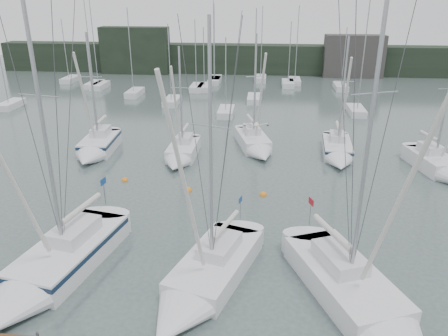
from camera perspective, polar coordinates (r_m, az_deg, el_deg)
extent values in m
plane|color=#455451|center=(22.78, -4.03, -15.95)|extent=(160.00, 160.00, 0.00)
cube|color=black|center=(80.50, 3.19, 14.03)|extent=(90.00, 4.00, 5.00)
cube|color=black|center=(81.63, -11.51, 14.81)|extent=(12.00, 3.00, 8.00)
cube|color=#3A3735|center=(79.70, 16.58, 13.82)|extent=(10.00, 3.00, 7.00)
cube|color=white|center=(72.26, 9.19, 11.10)|extent=(1.80, 4.50, 0.90)
cylinder|color=#9C9EA4|center=(70.87, 9.52, 15.77)|extent=(0.12, 0.12, 11.07)
cube|color=white|center=(71.65, -16.53, 10.38)|extent=(1.80, 4.50, 0.90)
cylinder|color=#9C9EA4|center=(70.22, -17.28, 15.52)|extent=(0.12, 0.12, 12.22)
cube|color=white|center=(72.86, -1.18, 11.47)|extent=(1.80, 4.50, 0.90)
cylinder|color=#9C9EA4|center=(71.46, -1.26, 16.19)|extent=(0.12, 0.12, 11.29)
cube|color=white|center=(66.81, -2.53, 10.45)|extent=(1.80, 4.50, 0.90)
cylinder|color=#9C9EA4|center=(65.52, -2.66, 14.30)|extent=(0.12, 0.12, 8.30)
cube|color=white|center=(70.18, 8.34, 10.82)|extent=(1.80, 4.50, 0.90)
cylinder|color=#9C9EA4|center=(68.90, 8.58, 14.72)|extent=(0.12, 0.12, 8.87)
cube|color=white|center=(71.78, -1.26, 11.30)|extent=(1.80, 4.50, 0.90)
cylinder|color=#9C9EA4|center=(70.27, -1.36, 16.87)|extent=(0.12, 0.12, 13.20)
cube|color=white|center=(70.46, -15.91, 10.26)|extent=(1.80, 4.50, 0.90)
cylinder|color=#9C9EA4|center=(68.93, -16.73, 16.15)|extent=(0.12, 0.12, 13.84)
cube|color=white|center=(59.63, 3.97, 8.97)|extent=(1.80, 4.50, 0.90)
cylinder|color=#9C9EA4|center=(58.04, 4.11, 14.63)|extent=(0.12, 0.12, 11.12)
cube|color=white|center=(64.37, -11.58, 9.57)|extent=(1.80, 4.50, 0.90)
cylinder|color=#9C9EA4|center=(62.89, -12.14, 14.77)|extent=(0.12, 0.12, 11.05)
cube|color=white|center=(66.70, -3.55, 10.41)|extent=(1.80, 4.50, 0.90)
cylinder|color=#9C9EA4|center=(65.34, -3.73, 14.74)|extent=(0.12, 0.12, 9.39)
cube|color=white|center=(58.56, -6.79, 8.62)|extent=(1.80, 4.50, 0.90)
cylinder|color=#9C9EA4|center=(57.09, -7.13, 13.51)|extent=(0.12, 0.12, 9.38)
cube|color=white|center=(73.72, 4.79, 11.52)|extent=(1.80, 4.50, 0.90)
cylinder|color=#9C9EA4|center=(72.36, 4.94, 16.03)|extent=(0.12, 0.12, 10.88)
cube|color=white|center=(52.93, 0.27, 7.29)|extent=(1.80, 4.50, 0.90)
cylinder|color=#9C9EA4|center=(51.43, 0.23, 12.11)|extent=(0.12, 0.12, 8.30)
cube|color=white|center=(69.39, 14.98, 10.18)|extent=(1.80, 4.50, 0.90)
cylinder|color=#9C9EA4|center=(68.14, 15.43, 13.83)|extent=(0.12, 0.12, 8.22)
cube|color=white|center=(77.09, -19.41, 10.84)|extent=(1.80, 4.50, 0.90)
cylinder|color=#9C9EA4|center=(75.91, -20.06, 14.41)|extent=(0.12, 0.12, 9.02)
cube|color=white|center=(62.63, -26.05, 7.41)|extent=(1.80, 4.50, 0.90)
cube|color=white|center=(55.87, 16.88, 7.14)|extent=(1.80, 4.50, 0.90)
cylinder|color=#9C9EA4|center=(54.04, 17.86, 14.55)|extent=(0.12, 0.12, 13.85)
cube|color=white|center=(25.99, -19.34, -10.65)|extent=(4.57, 7.74, 1.64)
cone|color=white|center=(22.92, -27.08, -16.96)|extent=(3.73, 3.68, 3.17)
cube|color=silver|center=(25.75, -18.98, -7.78)|extent=(2.29, 3.19, 0.77)
cylinder|color=#9C9EA4|center=(22.54, -22.56, 5.33)|extent=(0.20, 0.20, 13.68)
cylinder|color=silver|center=(25.93, -18.12, -4.97)|extent=(1.01, 3.53, 0.31)
cube|color=#0F1F37|center=(25.70, -19.50, -9.62)|extent=(4.59, 7.77, 0.27)
cube|color=navy|center=(27.45, -15.50, -1.71)|extent=(0.14, 0.58, 0.39)
cube|color=white|center=(23.81, -1.06, -12.72)|extent=(4.86, 7.16, 1.39)
cone|color=white|center=(20.56, -6.81, -19.54)|extent=(3.70, 3.60, 2.97)
cube|color=silver|center=(23.59, -0.60, -10.10)|extent=(2.37, 3.00, 0.65)
cylinder|color=#9C9EA4|center=(20.30, -1.74, 2.24)|extent=(0.17, 0.17, 12.01)
cylinder|color=silver|center=(23.82, 0.23, -7.40)|extent=(1.24, 3.13, 0.26)
cube|color=navy|center=(25.35, 2.16, -4.17)|extent=(0.17, 0.48, 0.33)
cube|color=white|center=(23.35, 15.28, -14.26)|extent=(5.68, 7.92, 1.58)
cube|color=silver|center=(23.06, 14.89, -11.24)|extent=(2.71, 3.35, 0.74)
cylinder|color=#9C9EA4|center=(19.32, 18.53, 4.94)|extent=(0.19, 0.19, 14.87)
cylinder|color=silver|center=(23.23, 13.94, -8.12)|extent=(1.62, 3.40, 0.29)
cube|color=#A61622|center=(24.77, 11.32, -4.34)|extent=(0.23, 0.53, 0.38)
cube|color=white|center=(42.68, -15.85, 2.88)|extent=(2.99, 5.40, 1.63)
cone|color=white|center=(39.35, -17.46, 1.04)|extent=(2.83, 2.40, 2.72)
cube|color=silver|center=(42.81, -15.81, 4.63)|extent=(1.60, 2.18, 0.76)
cylinder|color=#9C9EA4|center=(40.90, -16.83, 10.03)|extent=(0.20, 0.20, 9.44)
cylinder|color=silver|center=(43.00, -15.74, 6.08)|extent=(0.44, 2.59, 0.30)
cube|color=#0F1F37|center=(42.51, -15.93, 3.57)|extent=(3.01, 5.42, 0.27)
cube|color=white|center=(39.93, -5.30, 2.23)|extent=(2.46, 4.93, 1.42)
cone|color=white|center=(36.75, -6.37, 0.37)|extent=(2.41, 2.14, 2.37)
cube|color=silver|center=(40.02, -5.21, 3.86)|extent=(1.34, 1.98, 0.66)
cylinder|color=#9C9EA4|center=(38.17, -5.67, 9.13)|extent=(0.17, 0.17, 8.61)
cylinder|color=silver|center=(40.23, -5.11, 5.24)|extent=(0.31, 2.39, 0.27)
cube|color=white|center=(42.17, 3.75, 3.42)|extent=(3.73, 5.80, 1.51)
cone|color=white|center=(38.68, 5.04, 1.61)|extent=(2.93, 2.85, 2.42)
cube|color=silver|center=(42.29, 3.64, 5.06)|extent=(1.84, 2.41, 0.71)
cylinder|color=#9C9EA4|center=(40.38, 4.07, 10.54)|extent=(0.18, 0.18, 9.32)
cylinder|color=silver|center=(42.56, 3.49, 6.45)|extent=(0.96, 2.60, 0.28)
cube|color=white|center=(41.68, 14.51, 2.46)|extent=(2.82, 5.64, 1.41)
cone|color=white|center=(38.02, 14.92, 0.49)|extent=(2.60, 2.51, 2.45)
cube|color=silver|center=(41.80, 14.60, 4.01)|extent=(1.50, 2.28, 0.66)
cylinder|color=#9C9EA4|center=(39.86, 15.30, 9.55)|extent=(0.17, 0.17, 9.34)
cylinder|color=silver|center=(42.15, 14.65, 5.36)|extent=(0.45, 2.69, 0.26)
cube|color=#0F1F37|center=(41.53, 14.57, 3.07)|extent=(2.85, 5.66, 0.24)
cube|color=white|center=(40.84, 25.48, 0.59)|extent=(3.67, 5.57, 1.56)
cube|color=silver|center=(40.88, 25.37, 2.34)|extent=(1.85, 2.32, 0.73)
cylinder|color=#9C9EA4|center=(39.05, 27.09, 7.87)|extent=(0.19, 0.19, 9.40)
cylinder|color=silver|center=(41.00, 25.22, 3.81)|extent=(0.84, 2.50, 0.29)
sphere|color=orange|center=(33.01, -4.73, -3.01)|extent=(0.62, 0.62, 0.62)
sphere|color=orange|center=(32.39, 5.15, -3.55)|extent=(0.55, 0.55, 0.55)
sphere|color=orange|center=(35.52, -12.82, -1.63)|extent=(0.52, 0.52, 0.52)
ellipsoid|color=silver|center=(19.03, 4.25, 5.65)|extent=(0.27, 0.46, 0.20)
cube|color=#97999F|center=(19.00, 3.41, 5.70)|extent=(0.46, 0.20, 0.11)
cube|color=#97999F|center=(19.06, 5.09, 5.71)|extent=(0.46, 0.20, 0.11)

